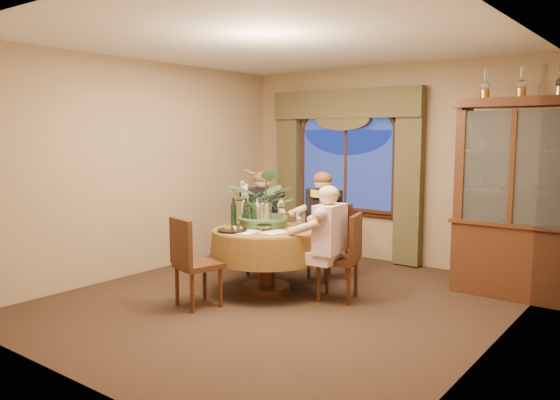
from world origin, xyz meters
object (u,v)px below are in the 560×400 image
Objects in this scene: wine_bottle_0 at (258,210)px; wine_bottle_5 at (254,214)px; person_pink at (330,245)px; dining_table at (266,260)px; centerpiece_plant at (267,176)px; wine_bottle_1 at (234,212)px; wine_bottle_2 at (247,211)px; wine_bottle_4 at (246,212)px; olive_bowl at (264,228)px; person_back at (262,223)px; person_scarf at (323,227)px; chair_right at (338,257)px; chair_back_right at (328,242)px; stoneware_vase at (265,215)px; oil_lamp_left at (485,84)px; chair_front_left at (198,262)px; wine_bottle_3 at (257,212)px; chair_back at (259,238)px; china_cabinet at (515,199)px.

wine_bottle_0 and wine_bottle_5 have the same top height.
person_pink reaches higher than wine_bottle_0.
centerpiece_plant is (-0.09, 0.12, 0.97)m from dining_table.
wine_bottle_1 is 0.16m from wine_bottle_2.
wine_bottle_2 is 0.11m from wine_bottle_4.
wine_bottle_1 is at bearing 176.13° from olive_bowl.
person_back is 0.98× the size of person_scarf.
person_scarf reaches higher than chair_right.
wine_bottle_2 is at bearing 69.22° from chair_back_right.
stoneware_vase is at bearing 137.69° from dining_table.
wine_bottle_4 is at bearing 89.29° from person_pink.
olive_bowl is at bearing -139.72° from oil_lamp_left.
chair_front_left is 1.33m from centerpiece_plant.
wine_bottle_0 and wine_bottle_4 have the same top height.
wine_bottle_0 is (-0.58, -0.59, 0.22)m from person_scarf.
stoneware_vase is (0.14, 0.96, 0.41)m from chair_front_left.
chair_front_left is 3.47× the size of stoneware_vase.
olive_bowl is 0.52× the size of wine_bottle_1.
wine_bottle_1 is (-0.75, -0.94, 0.44)m from chair_back_right.
olive_bowl is at bearing -65.34° from dining_table.
person_pink is at bearing 115.72° from person_back.
wine_bottle_3 is (-0.19, 0.07, 0.54)m from dining_table.
centerpiece_plant reaches higher than chair_back.
dining_table is 0.53m from stoneware_vase.
dining_table is 0.62m from wine_bottle_4.
person_scarf reaches higher than dining_table.
chair_back_right is at bearing 88.66° from chair_front_left.
person_scarf is at bearing 64.39° from wine_bottle_5.
person_back is (-2.54, -0.89, -1.73)m from oil_lamp_left.
person_scarf reaches higher than person_back.
wine_bottle_0 is at bearing 75.32° from chair_right.
dining_table is 0.56m from wine_bottle_5.
stoneware_vase is at bearing -149.23° from china_cabinet.
china_cabinet is 2.96m from wine_bottle_5.
wine_bottle_1 is (-0.47, -0.05, 0.54)m from dining_table.
chair_front_left is at bearing 60.87° from person_back.
wine_bottle_0 is at bearing 89.64° from wine_bottle_4.
chair_right is 0.74× the size of person_pink.
centerpiece_plant is 0.45m from wine_bottle_3.
wine_bottle_3 is at bearing -152.20° from centerpiece_plant.
dining_table is at bearing 114.66° from olive_bowl.
wine_bottle_5 is (-0.42, -0.95, 0.44)m from chair_back_right.
person_pink reaches higher than wine_bottle_3.
olive_bowl is 0.52× the size of wine_bottle_4.
chair_front_left is at bearing -98.28° from stoneware_vase.
wine_bottle_5 is at bearing 98.07° from chair_front_left.
oil_lamp_left is 2.94m from stoneware_vase.
china_cabinet is 1.73× the size of person_pink.
chair_back is 2.91× the size of wine_bottle_1.
chair_back is at bearing 134.35° from stoneware_vase.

